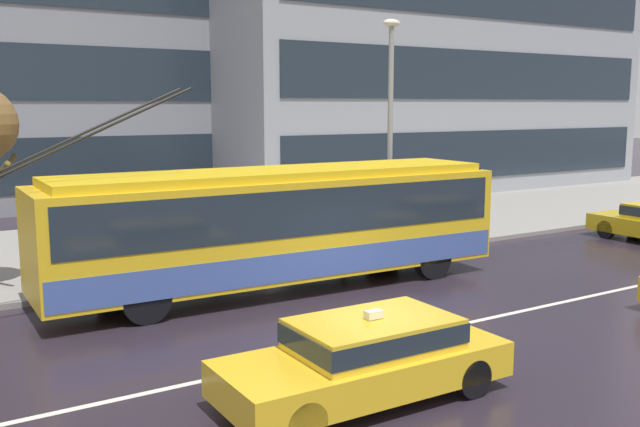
% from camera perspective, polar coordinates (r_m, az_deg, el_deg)
% --- Properties ---
extents(ground_plane, '(160.00, 160.00, 0.00)m').
position_cam_1_polar(ground_plane, '(15.26, 4.77, -8.46)').
color(ground_plane, '#261F2A').
extents(sidewalk_slab, '(80.00, 10.00, 0.14)m').
position_cam_1_polar(sidewalk_slab, '(23.72, -9.74, -2.17)').
color(sidewalk_slab, gray).
rests_on(sidewalk_slab, ground_plane).
extents(lane_centre_line, '(72.00, 0.14, 0.01)m').
position_cam_1_polar(lane_centre_line, '(14.36, 7.67, -9.60)').
color(lane_centre_line, silver).
rests_on(lane_centre_line, ground_plane).
extents(trolleybus, '(12.43, 2.82, 4.88)m').
position_cam_1_polar(trolleybus, '(17.33, -3.24, -0.82)').
color(trolleybus, gold).
rests_on(trolleybus, ground_plane).
extents(taxi_oncoming_near, '(4.59, 1.86, 1.39)m').
position_cam_1_polar(taxi_oncoming_near, '(11.10, 3.83, -11.29)').
color(taxi_oncoming_near, yellow).
rests_on(taxi_oncoming_near, ground_plane).
extents(pedestrian_at_shelter, '(0.37, 0.37, 1.63)m').
position_cam_1_polar(pedestrian_at_shelter, '(20.48, -8.38, -0.92)').
color(pedestrian_at_shelter, '#1A1F2F').
rests_on(pedestrian_at_shelter, sidewalk_slab).
extents(pedestrian_approaching_curb, '(1.48, 1.48, 1.93)m').
position_cam_1_polar(pedestrian_approaching_curb, '(21.12, 1.82, 1.09)').
color(pedestrian_approaching_curb, black).
rests_on(pedestrian_approaching_curb, sidewalk_slab).
extents(street_lamp, '(0.60, 0.32, 6.90)m').
position_cam_1_polar(street_lamp, '(21.83, 5.68, 7.90)').
color(street_lamp, gray).
rests_on(street_lamp, sidewalk_slab).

